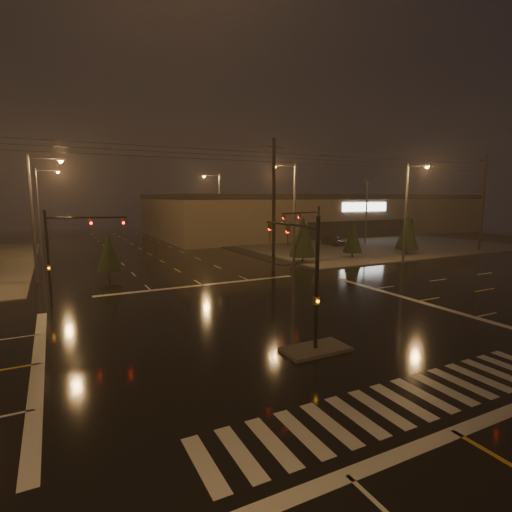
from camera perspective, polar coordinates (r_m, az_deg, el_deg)
The scene contains 23 objects.
ground at distance 21.66m, azimuth 2.24°, elevation -9.87°, with size 140.00×140.00×0.00m, color black.
sidewalk_ne at distance 62.83m, azimuth 12.87°, elevation 2.08°, with size 36.00×36.00×0.12m, color #44423D.
median_island at distance 18.46m, azimuth 8.46°, elevation -13.03°, with size 3.00×1.60×0.15m, color #44423D.
crosswalk at distance 15.08m, azimuth 20.15°, elevation -18.92°, with size 15.00×2.60×0.01m, color beige.
stop_bar_near at distance 13.98m, azimuth 26.59°, elevation -21.61°, with size 16.00×0.50×0.01m, color beige.
stop_bar_far at distance 31.38m, azimuth -7.62°, elevation -4.14°, with size 16.00×0.50×0.01m, color beige.
parking_lot at distance 64.70m, azimuth 17.41°, elevation 2.07°, with size 50.00×24.00×0.08m, color black.
retail_building at distance 78.27m, azimuth 8.28°, elevation 6.20°, with size 60.20×28.30×7.20m.
signal_mast_median at distance 18.21m, azimuth 7.02°, elevation -1.27°, with size 0.25×4.59×6.00m.
signal_mast_ne at distance 34.35m, azimuth 7.90°, elevation 3.34°, with size 4.84×1.86×6.00m.
signal_mast_nw at distance 28.24m, azimuth -25.66°, elevation 1.49°, with size 4.84×1.86×6.00m.
streetlight_1 at distance 35.97m, azimuth -28.89°, elevation 5.81°, with size 2.77×0.32×10.00m.
streetlight_2 at distance 51.96m, azimuth -28.37°, elevation 6.34°, with size 2.77×0.32×10.00m.
streetlight_3 at distance 40.05m, azimuth 5.13°, elevation 6.99°, with size 2.77×0.32×10.00m.
streetlight_4 at distance 57.98m, azimuth -5.50°, elevation 7.43°, with size 2.77×0.32×10.00m.
streetlight_6 at distance 43.32m, azimuth 20.94°, elevation 6.58°, with size 0.32×2.77×10.00m.
utility_pole_1 at distance 36.70m, azimuth 2.56°, elevation 7.39°, with size 2.20×0.32×12.00m.
utility_pole_2 at distance 57.71m, azimuth 29.67°, elevation 6.69°, with size 2.20×0.32×12.00m.
conifer_0 at distance 41.33m, azimuth 6.70°, elevation 2.84°, with size 2.69×2.69×4.91m.
conifer_1 at distance 45.60m, azimuth 13.67°, elevation 2.61°, with size 2.12×2.12×4.01m.
conifer_2 at distance 50.18m, azimuth 20.83°, elevation 3.29°, with size 2.65×2.65×4.84m.
conifer_3 at distance 35.23m, azimuth -20.30°, elevation 0.54°, with size 2.02×2.02×3.86m.
car_parked at distance 56.88m, azimuth 10.99°, elevation 2.17°, with size 1.73×4.30×1.47m, color black.
Camera 1 is at (-10.05, -17.94, 6.81)m, focal length 28.00 mm.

